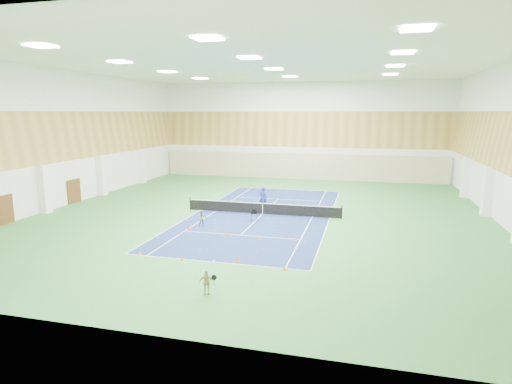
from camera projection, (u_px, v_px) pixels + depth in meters
ground at (263, 214)px, 35.23m from camera, size 40.00×40.00×0.00m
room_shell at (263, 141)px, 34.13m from camera, size 36.00×40.00×12.00m
wood_cladding at (263, 116)px, 33.76m from camera, size 36.00×40.00×8.00m
ceiling_light_grid at (263, 64)px, 33.05m from camera, size 21.40×25.40×0.06m
court_surface at (263, 214)px, 35.22m from camera, size 10.97×23.77×0.01m
tennis_balls_scatter at (263, 214)px, 35.22m from camera, size 10.57×22.77×0.07m
tennis_net at (263, 208)px, 35.12m from camera, size 12.80×0.10×1.10m
back_curtain at (299, 166)px, 53.74m from camera, size 35.40×0.16×3.20m
door_left_a at (4, 210)px, 31.80m from camera, size 0.08×1.80×2.20m
door_left_b at (74, 191)px, 39.42m from camera, size 0.08×1.80×2.20m
coach at (263, 198)px, 37.21m from camera, size 0.75×0.55×1.89m
child_court at (202, 218)px, 31.38m from camera, size 0.73×0.66×1.22m
child_apron at (206, 282)px, 19.61m from camera, size 0.72×0.47×1.14m
ball_cart at (254, 215)px, 32.90m from camera, size 0.60×0.60×0.88m
cone_svc_a at (189, 228)px, 30.63m from camera, size 0.23×0.23×0.25m
cone_svc_b at (228, 233)px, 29.17m from camera, size 0.22×0.22×0.25m
cone_svc_c at (260, 237)px, 28.38m from camera, size 0.20×0.20×0.22m
cone_svc_d at (296, 238)px, 28.03m from camera, size 0.22×0.22×0.24m
cone_base_a at (140, 253)px, 25.10m from camera, size 0.20×0.20×0.22m
cone_base_b at (182, 258)px, 24.16m from camera, size 0.21×0.21×0.24m
cone_base_c at (237, 259)px, 24.00m from camera, size 0.23×0.23×0.25m
cone_base_d at (284, 268)px, 22.67m from camera, size 0.21×0.21×0.23m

